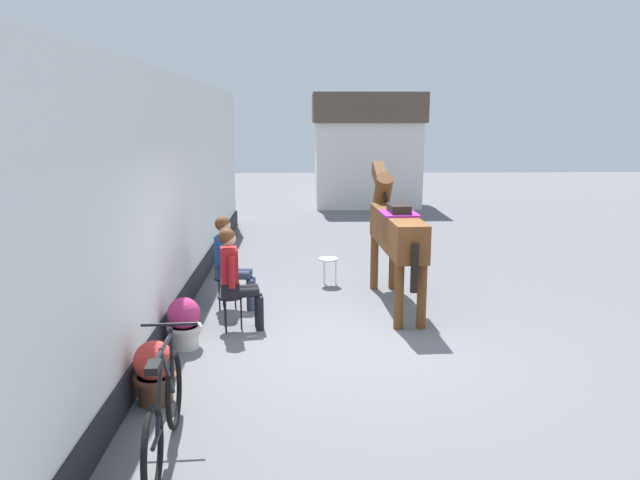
{
  "coord_description": "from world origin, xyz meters",
  "views": [
    {
      "loc": [
        -0.67,
        -7.45,
        2.82
      ],
      "look_at": [
        -0.4,
        1.2,
        1.05
      ],
      "focal_mm": 34.21,
      "sensor_mm": 36.0,
      "label": 1
    }
  ],
  "objects_px": {
    "flower_planter_near": "(154,371)",
    "seated_visitor_near": "(234,274)",
    "spare_stool_white": "(328,262)",
    "flower_planter_middle": "(184,322)",
    "leaning_bicycle": "(164,413)",
    "seated_visitor_far": "(229,257)",
    "saddled_horse_center": "(395,229)"
  },
  "relations": [
    {
      "from": "seated_visitor_near",
      "to": "seated_visitor_far",
      "type": "height_order",
      "value": "same"
    },
    {
      "from": "leaning_bicycle",
      "to": "seated_visitor_near",
      "type": "bearing_deg",
      "value": 85.16
    },
    {
      "from": "seated_visitor_far",
      "to": "flower_planter_middle",
      "type": "distance_m",
      "value": 1.67
    },
    {
      "from": "seated_visitor_near",
      "to": "flower_planter_near",
      "type": "relative_size",
      "value": 2.17
    },
    {
      "from": "flower_planter_middle",
      "to": "leaning_bicycle",
      "type": "relative_size",
      "value": 0.36
    },
    {
      "from": "flower_planter_middle",
      "to": "saddled_horse_center",
      "type": "bearing_deg",
      "value": 30.79
    },
    {
      "from": "saddled_horse_center",
      "to": "spare_stool_white",
      "type": "bearing_deg",
      "value": 130.52
    },
    {
      "from": "seated_visitor_near",
      "to": "saddled_horse_center",
      "type": "relative_size",
      "value": 0.46
    },
    {
      "from": "flower_planter_middle",
      "to": "spare_stool_white",
      "type": "xyz_separation_m",
      "value": [
        1.9,
        2.8,
        0.07
      ]
    },
    {
      "from": "flower_planter_middle",
      "to": "leaning_bicycle",
      "type": "xyz_separation_m",
      "value": [
        0.3,
        -2.47,
        0.06
      ]
    },
    {
      "from": "flower_planter_near",
      "to": "seated_visitor_near",
      "type": "bearing_deg",
      "value": 74.43
    },
    {
      "from": "saddled_horse_center",
      "to": "leaning_bicycle",
      "type": "distance_m",
      "value": 4.94
    },
    {
      "from": "seated_visitor_near",
      "to": "spare_stool_white",
      "type": "height_order",
      "value": "seated_visitor_near"
    },
    {
      "from": "seated_visitor_near",
      "to": "spare_stool_white",
      "type": "bearing_deg",
      "value": 58.47
    },
    {
      "from": "seated_visitor_near",
      "to": "flower_planter_middle",
      "type": "bearing_deg",
      "value": -131.85
    },
    {
      "from": "flower_planter_near",
      "to": "spare_stool_white",
      "type": "height_order",
      "value": "flower_planter_near"
    },
    {
      "from": "flower_planter_middle",
      "to": "seated_visitor_near",
      "type": "bearing_deg",
      "value": 48.15
    },
    {
      "from": "seated_visitor_near",
      "to": "seated_visitor_far",
      "type": "bearing_deg",
      "value": 100.68
    },
    {
      "from": "seated_visitor_far",
      "to": "seated_visitor_near",
      "type": "bearing_deg",
      "value": -79.32
    },
    {
      "from": "leaning_bicycle",
      "to": "spare_stool_white",
      "type": "xyz_separation_m",
      "value": [
        1.6,
        5.28,
        0.0
      ]
    },
    {
      "from": "saddled_horse_center",
      "to": "flower_planter_near",
      "type": "relative_size",
      "value": 4.69
    },
    {
      "from": "seated_visitor_near",
      "to": "seated_visitor_far",
      "type": "xyz_separation_m",
      "value": [
        -0.18,
        0.94,
        0.0
      ]
    },
    {
      "from": "seated_visitor_far",
      "to": "flower_planter_middle",
      "type": "bearing_deg",
      "value": -103.83
    },
    {
      "from": "leaning_bicycle",
      "to": "saddled_horse_center",
      "type": "bearing_deg",
      "value": 58.58
    },
    {
      "from": "saddled_horse_center",
      "to": "flower_planter_middle",
      "type": "xyz_separation_m",
      "value": [
        -2.85,
        -1.7,
        -0.82
      ]
    },
    {
      "from": "flower_planter_near",
      "to": "spare_stool_white",
      "type": "distance_m",
      "value": 4.68
    },
    {
      "from": "seated_visitor_near",
      "to": "flower_planter_near",
      "type": "height_order",
      "value": "seated_visitor_near"
    },
    {
      "from": "seated_visitor_far",
      "to": "leaning_bicycle",
      "type": "relative_size",
      "value": 0.79
    },
    {
      "from": "seated_visitor_far",
      "to": "spare_stool_white",
      "type": "bearing_deg",
      "value": 39.3
    },
    {
      "from": "flower_planter_near",
      "to": "leaning_bicycle",
      "type": "bearing_deg",
      "value": -72.4
    },
    {
      "from": "spare_stool_white",
      "to": "flower_planter_middle",
      "type": "bearing_deg",
      "value": -124.09
    },
    {
      "from": "spare_stool_white",
      "to": "saddled_horse_center",
      "type": "bearing_deg",
      "value": -49.48
    }
  ]
}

